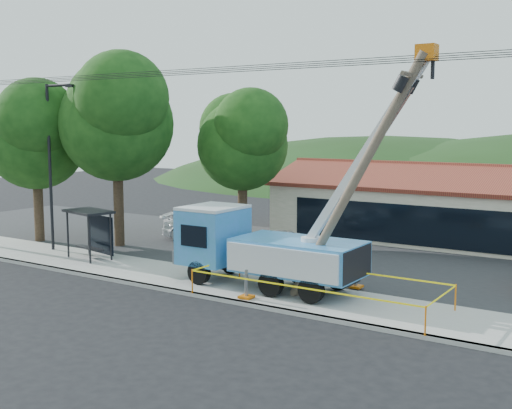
{
  "coord_description": "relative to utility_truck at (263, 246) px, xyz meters",
  "views": [
    {
      "loc": [
        13.94,
        -17.62,
        6.87
      ],
      "look_at": [
        -0.84,
        5.0,
        3.5
      ],
      "focal_mm": 45.0,
      "sensor_mm": 36.0,
      "label": 1
    }
  ],
  "objects": [
    {
      "name": "ground",
      "position": [
        0.12,
        -4.45,
        -1.88
      ],
      "size": [
        120.0,
        120.0,
        0.0
      ],
      "primitive_type": "plane",
      "color": "black",
      "rests_on": "ground"
    },
    {
      "name": "curb",
      "position": [
        0.12,
        -2.35,
        -1.81
      ],
      "size": [
        60.0,
        0.25,
        0.15
      ],
      "primitive_type": "cube",
      "color": "#A09E96",
      "rests_on": "ground"
    },
    {
      "name": "sidewalk",
      "position": [
        0.12,
        -0.45,
        -1.81
      ],
      "size": [
        60.0,
        4.0,
        0.15
      ],
      "primitive_type": "cube",
      "color": "#A09E96",
      "rests_on": "ground"
    },
    {
      "name": "parking_lot",
      "position": [
        0.12,
        7.55,
        -1.83
      ],
      "size": [
        60.0,
        12.0,
        0.1
      ],
      "primitive_type": "cube",
      "color": "#28282B",
      "rests_on": "ground"
    },
    {
      "name": "strip_mall",
      "position": [
        4.12,
        15.53,
        0.0
      ],
      "size": [
        22.5,
        8.53,
        4.67
      ],
      "color": "#C0B898",
      "rests_on": "ground"
    },
    {
      "name": "streetlight",
      "position": [
        -13.66,
        0.55,
        3.42
      ],
      "size": [
        2.13,
        0.22,
        9.0
      ],
      "color": "black",
      "rests_on": "ground"
    },
    {
      "name": "tree_west_near",
      "position": [
        -11.88,
        3.55,
        5.64
      ],
      "size": [
        7.56,
        6.72,
        10.8
      ],
      "color": "#332316",
      "rests_on": "ground"
    },
    {
      "name": "tree_west_far",
      "position": [
        -16.88,
        2.05,
        4.66
      ],
      "size": [
        6.84,
        6.08,
        9.48
      ],
      "color": "#332316",
      "rests_on": "ground"
    },
    {
      "name": "tree_lot",
      "position": [
        -6.88,
        8.55,
        4.33
      ],
      "size": [
        6.3,
        5.6,
        8.94
      ],
      "color": "#332316",
      "rests_on": "ground"
    },
    {
      "name": "hill_west",
      "position": [
        -14.88,
        50.55,
        -1.88
      ],
      "size": [
        78.4,
        56.0,
        28.0
      ],
      "primitive_type": "ellipsoid",
      "color": "#1A3212",
      "rests_on": "ground"
    },
    {
      "name": "utility_truck",
      "position": [
        0.0,
        0.0,
        0.0
      ],
      "size": [
        10.92,
        4.31,
        9.42
      ],
      "color": "black",
      "rests_on": "ground"
    },
    {
      "name": "leaning_pole",
      "position": [
        4.49,
        -0.44,
        3.33
      ],
      "size": [
        5.33,
        1.92,
        9.32
      ],
      "color": "brown",
      "rests_on": "ground"
    },
    {
      "name": "bus_shelter",
      "position": [
        -10.34,
        0.13,
        0.07
      ],
      "size": [
        2.83,
        2.09,
        2.47
      ],
      "rotation": [
        0.0,
        0.0,
        -0.22
      ],
      "color": "black",
      "rests_on": "ground"
    },
    {
      "name": "caution_tape",
      "position": [
        2.97,
        -0.79,
        -1.01
      ],
      "size": [
        9.59,
        3.4,
        0.98
      ],
      "color": "orange",
      "rests_on": "ground"
    },
    {
      "name": "car_silver",
      "position": [
        -2.82,
        5.8,
        -1.88
      ],
      "size": [
        2.19,
        4.19,
        1.36
      ],
      "primitive_type": "imported",
      "rotation": [
        0.0,
        0.0,
        0.15
      ],
      "color": "#AFB2B7",
      "rests_on": "ground"
    },
    {
      "name": "car_white",
      "position": [
        -8.83,
        7.67,
        -1.88
      ],
      "size": [
        5.69,
        3.7,
        1.53
      ],
      "primitive_type": "imported",
      "rotation": [
        0.0,
        0.0,
        1.89
      ],
      "color": "white",
      "rests_on": "ground"
    }
  ]
}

